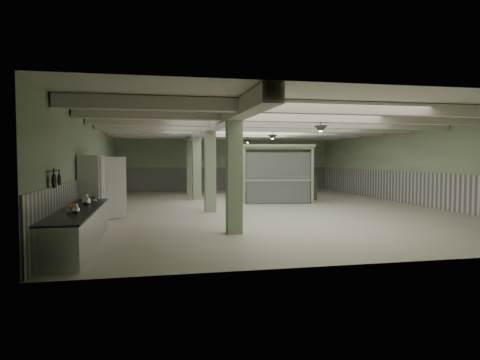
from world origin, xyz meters
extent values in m
plane|color=beige|center=(0.00, 0.00, 0.00)|extent=(20.00, 20.00, 0.00)
cube|color=silver|center=(0.00, 0.00, 3.60)|extent=(14.00, 20.00, 0.02)
cube|color=#ACC19B|center=(0.00, 10.00, 1.80)|extent=(14.00, 0.02, 3.60)
cube|color=#ACC19B|center=(0.00, -10.00, 1.80)|extent=(14.00, 0.02, 3.60)
cube|color=#ACC19B|center=(-7.00, 0.00, 1.80)|extent=(0.02, 20.00, 3.60)
cube|color=#ACC19B|center=(7.00, 0.00, 1.80)|extent=(0.02, 20.00, 3.60)
cube|color=silver|center=(-6.97, 0.00, 0.75)|extent=(0.05, 19.90, 1.50)
cube|color=silver|center=(6.97, 0.00, 0.75)|extent=(0.05, 19.90, 1.50)
cube|color=silver|center=(0.00, 9.97, 0.75)|extent=(13.90, 0.05, 1.50)
cube|color=beige|center=(-2.50, 0.00, 3.38)|extent=(0.45, 19.90, 0.40)
cube|color=beige|center=(0.00, -7.50, 3.42)|extent=(13.90, 0.35, 0.32)
cube|color=beige|center=(0.00, -5.00, 3.42)|extent=(13.90, 0.35, 0.32)
cube|color=beige|center=(0.00, -2.50, 3.42)|extent=(13.90, 0.35, 0.32)
cube|color=beige|center=(0.00, 0.00, 3.42)|extent=(13.90, 0.35, 0.32)
cube|color=beige|center=(0.00, 2.50, 3.42)|extent=(13.90, 0.35, 0.32)
cube|color=beige|center=(0.00, 5.00, 3.42)|extent=(13.90, 0.35, 0.32)
cube|color=beige|center=(0.00, 7.50, 3.42)|extent=(13.90, 0.35, 0.32)
cube|color=#96AA89|center=(-2.50, -6.00, 1.80)|extent=(0.42, 0.42, 3.60)
cube|color=#96AA89|center=(-2.50, -1.00, 1.80)|extent=(0.42, 0.42, 3.60)
cube|color=#96AA89|center=(-2.50, 4.00, 1.80)|extent=(0.42, 0.42, 3.60)
cube|color=#96AA89|center=(-2.50, 8.00, 1.80)|extent=(0.42, 0.42, 3.60)
cylinder|color=black|center=(-6.93, -7.60, 1.85)|extent=(0.02, 1.20, 0.02)
cone|color=#324030|center=(0.50, -5.00, 3.05)|extent=(0.44, 0.44, 0.22)
cone|color=#324030|center=(0.50, 0.50, 3.05)|extent=(0.44, 0.44, 0.22)
cone|color=#324030|center=(0.50, 5.50, 3.05)|extent=(0.44, 0.44, 0.22)
cube|color=silver|center=(-6.54, -7.00, 0.44)|extent=(0.87, 5.19, 0.88)
cube|color=black|center=(-6.54, -7.00, 0.89)|extent=(0.91, 5.23, 0.04)
cylinder|color=#B2B2B7|center=(-6.56, -7.58, 0.95)|extent=(0.35, 0.35, 0.10)
cylinder|color=black|center=(-6.88, -7.83, 1.63)|extent=(0.04, 0.31, 0.31)
cylinder|color=black|center=(-6.88, -7.29, 1.63)|extent=(0.03, 0.25, 0.25)
cube|color=silver|center=(-6.65, -3.17, 1.12)|extent=(0.61, 2.45, 2.25)
cube|color=silver|center=(-6.31, -3.73, 1.12)|extent=(0.06, 0.92, 2.15)
cube|color=silver|center=(-6.19, -2.51, 1.12)|extent=(0.82, 0.52, 2.15)
cube|color=silver|center=(-6.27, -3.73, 1.12)|extent=(0.02, 0.05, 0.30)
cube|color=silver|center=(-6.27, -2.61, 1.12)|extent=(0.02, 0.05, 0.30)
cube|color=#9BB28E|center=(-0.60, 1.35, 1.32)|extent=(0.14, 0.14, 2.64)
cube|color=#9BB28E|center=(-0.22, 3.97, 1.32)|extent=(0.14, 0.14, 2.64)
cube|color=#9BB28E|center=(2.54, 0.90, 1.32)|extent=(0.14, 0.14, 2.64)
cube|color=#9BB28E|center=(2.92, 3.52, 1.32)|extent=(0.14, 0.14, 2.64)
cube|color=#9BB28E|center=(1.16, 2.43, 2.70)|extent=(3.80, 3.35, 0.12)
cube|color=silver|center=(0.97, 1.13, 0.55)|extent=(2.95, 0.48, 1.05)
cube|color=silver|center=(0.97, 1.13, 1.78)|extent=(2.95, 0.48, 1.22)
cube|color=silver|center=(1.35, 3.74, 0.55)|extent=(2.95, 0.48, 1.05)
cube|color=silver|center=(1.35, 3.74, 1.78)|extent=(2.95, 0.48, 1.22)
cube|color=silver|center=(-0.41, 2.66, 0.55)|extent=(0.41, 2.43, 1.05)
cube|color=silver|center=(-0.41, 2.66, 1.78)|extent=(0.41, 2.43, 1.22)
cube|color=silver|center=(2.73, 2.21, 0.55)|extent=(0.41, 2.43, 1.05)
cube|color=silver|center=(2.73, 2.21, 1.78)|extent=(0.41, 2.43, 1.22)
cube|color=#525244|center=(3.24, 2.69, 0.56)|extent=(0.37, 0.52, 1.12)
camera|label=1|loc=(-4.79, -17.82, 2.15)|focal=32.00mm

